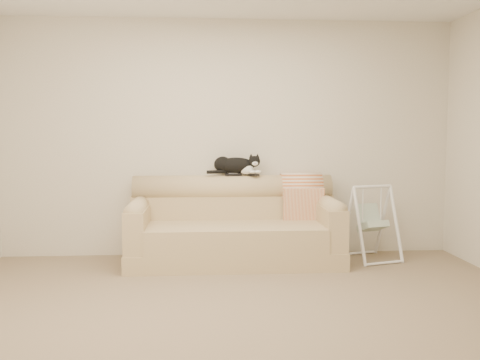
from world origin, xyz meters
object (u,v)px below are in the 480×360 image
at_px(remote_b, 252,175).
at_px(baby_swing, 371,222).
at_px(sofa, 234,229).
at_px(tuxedo_cat, 236,165).
at_px(remote_a, 233,174).

distance_m(remote_b, baby_swing, 1.38).
xyz_separation_m(sofa, tuxedo_cat, (0.03, 0.25, 0.66)).
bearing_deg(remote_b, baby_swing, -9.92).
distance_m(sofa, tuxedo_cat, 0.70).
xyz_separation_m(remote_b, baby_swing, (1.26, -0.22, -0.50)).
relative_size(remote_b, baby_swing, 0.19).
height_order(remote_b, tuxedo_cat, tuxedo_cat).
bearing_deg(remote_a, baby_swing, -9.28).
xyz_separation_m(remote_b, tuxedo_cat, (-0.18, 0.04, 0.10)).
xyz_separation_m(sofa, remote_b, (0.21, 0.21, 0.56)).
distance_m(sofa, remote_a, 0.60).
distance_m(sofa, baby_swing, 1.47).
height_order(remote_a, remote_b, remote_a).
xyz_separation_m(remote_a, baby_swing, (1.47, -0.24, -0.51)).
bearing_deg(remote_a, remote_b, -5.28).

